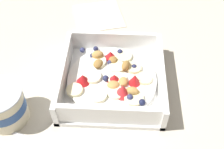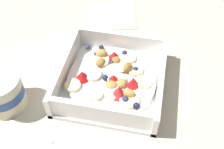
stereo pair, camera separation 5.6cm
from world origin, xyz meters
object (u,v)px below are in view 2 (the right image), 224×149
object	(u,v)px
spoon	(52,141)
fruit_bowl	(112,78)
folded_napkin	(112,15)
yogurt_cup	(2,92)

from	to	relation	value
spoon	fruit_bowl	bearing A→B (deg)	-27.25
spoon	folded_napkin	size ratio (longest dim) A/B	1.43
fruit_bowl	yogurt_cup	distance (m)	0.21
spoon	yogurt_cup	xyz separation A→B (m)	(0.06, 0.12, 0.03)
spoon	yogurt_cup	distance (m)	0.14
yogurt_cup	fruit_bowl	bearing A→B (deg)	-65.31
fruit_bowl	folded_napkin	distance (m)	0.23
spoon	folded_napkin	distance (m)	0.38
yogurt_cup	spoon	bearing A→B (deg)	-118.78
yogurt_cup	folded_napkin	bearing A→B (deg)	-24.96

